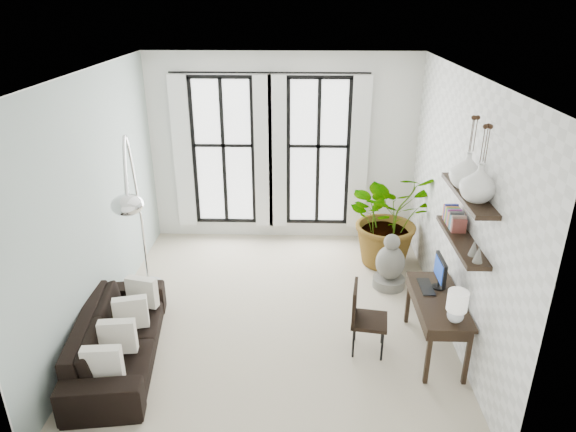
{
  "coord_description": "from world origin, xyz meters",
  "views": [
    {
      "loc": [
        0.34,
        -5.89,
        4.0
      ],
      "look_at": [
        0.16,
        0.3,
        1.33
      ],
      "focal_mm": 32.0,
      "sensor_mm": 36.0,
      "label": 1
    }
  ],
  "objects_px": {
    "plant": "(389,216)",
    "buddha": "(390,265)",
    "sofa": "(118,337)",
    "desk_chair": "(363,314)",
    "arc_lamp": "(131,180)",
    "desk": "(439,304)"
  },
  "relations": [
    {
      "from": "plant",
      "to": "desk_chair",
      "type": "xyz_separation_m",
      "value": [
        -0.63,
        -2.27,
        -0.29
      ]
    },
    {
      "from": "buddha",
      "to": "desk_chair",
      "type": "bearing_deg",
      "value": -110.55
    },
    {
      "from": "sofa",
      "to": "desk_chair",
      "type": "bearing_deg",
      "value": -92.44
    },
    {
      "from": "arc_lamp",
      "to": "sofa",
      "type": "bearing_deg",
      "value": -97.24
    },
    {
      "from": "plant",
      "to": "buddha",
      "type": "distance_m",
      "value": 0.9
    },
    {
      "from": "desk",
      "to": "arc_lamp",
      "type": "bearing_deg",
      "value": 170.85
    },
    {
      "from": "plant",
      "to": "buddha",
      "type": "relative_size",
      "value": 1.88
    },
    {
      "from": "sofa",
      "to": "arc_lamp",
      "type": "distance_m",
      "value": 1.85
    },
    {
      "from": "desk_chair",
      "to": "arc_lamp",
      "type": "bearing_deg",
      "value": 177.91
    },
    {
      "from": "desk",
      "to": "buddha",
      "type": "height_order",
      "value": "desk"
    },
    {
      "from": "plant",
      "to": "desk_chair",
      "type": "distance_m",
      "value": 2.38
    },
    {
      "from": "sofa",
      "to": "plant",
      "type": "distance_m",
      "value": 4.36
    },
    {
      "from": "desk",
      "to": "arc_lamp",
      "type": "height_order",
      "value": "arc_lamp"
    },
    {
      "from": "desk_chair",
      "to": "arc_lamp",
      "type": "relative_size",
      "value": 0.35
    },
    {
      "from": "plant",
      "to": "desk_chair",
      "type": "height_order",
      "value": "plant"
    },
    {
      "from": "desk_chair",
      "to": "buddha",
      "type": "xyz_separation_m",
      "value": [
        0.56,
        1.5,
        -0.15
      ]
    },
    {
      "from": "desk_chair",
      "to": "buddha",
      "type": "distance_m",
      "value": 1.61
    },
    {
      "from": "desk",
      "to": "desk_chair",
      "type": "xyz_separation_m",
      "value": [
        -0.87,
        0.06,
        -0.2
      ]
    },
    {
      "from": "sofa",
      "to": "plant",
      "type": "xyz_separation_m",
      "value": [
        3.51,
        2.54,
        0.48
      ]
    },
    {
      "from": "sofa",
      "to": "plant",
      "type": "relative_size",
      "value": 1.35
    },
    {
      "from": "plant",
      "to": "buddha",
      "type": "bearing_deg",
      "value": -95.32
    },
    {
      "from": "sofa",
      "to": "buddha",
      "type": "height_order",
      "value": "buddha"
    }
  ]
}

